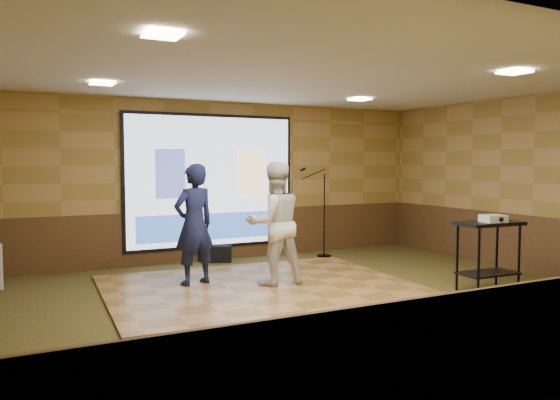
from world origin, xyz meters
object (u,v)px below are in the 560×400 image
av_table (489,242)px  projector (493,219)px  projector_screen (212,183)px  duffel_bag (218,253)px  player_right (275,223)px  player_left (194,224)px  mic_stand (322,232)px  dance_floor (259,286)px

av_table → projector: bearing=-97.1°
projector_screen → duffel_bag: 1.34m
projector → duffel_bag: (-2.68, 4.00, -0.90)m
projector_screen → player_right: 2.53m
player_left → projector: 4.34m
player_left → duffel_bag: player_left is taller
player_right → duffel_bag: player_right is taller
player_right → mic_stand: (1.97, 1.89, -0.45)m
dance_floor → player_right: (0.24, -0.03, 0.93)m
dance_floor → player_right: size_ratio=2.42×
mic_stand → projector: bearing=-101.5°
projector_screen → av_table: size_ratio=3.31×
player_right → mic_stand: bearing=-132.2°
dance_floor → duffel_bag: (0.19, 2.25, 0.14)m
projector_screen → projector: projector_screen is taller
dance_floor → player_left: bearing=149.6°
av_table → projector: projector is taller
av_table → mic_stand: (-0.68, 3.53, -0.22)m
player_right → mic_stand: player_right is taller
dance_floor → mic_stand: mic_stand is taller
av_table → projector: 0.36m
player_right → duffel_bag: (-0.05, 2.28, -0.79)m
av_table → duffel_bag: bearing=124.5°
player_left → av_table: size_ratio=1.80×
projector → player_right: bearing=156.9°
projector → dance_floor: bearing=158.7°
player_left → projector_screen: bearing=-131.5°
player_right → duffel_bag: 2.42m
player_left → mic_stand: (3.04, 1.37, -0.44)m
player_right → projector: bearing=150.8°
dance_floor → projector: 3.52m
player_left → player_right: player_right is taller
player_left → mic_stand: player_left is taller
mic_stand → duffel_bag: mic_stand is taller
av_table → projector_screen: bearing=123.8°
projector → mic_stand: size_ratio=0.18×
projector_screen → dance_floor: 2.85m
player_right → av_table: player_right is taller
mic_stand → duffel_bag: bearing=147.0°
player_right → mic_stand: size_ratio=1.04×
projector → duffel_bag: projector is taller
player_left → projector: (3.71, -2.24, 0.12)m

